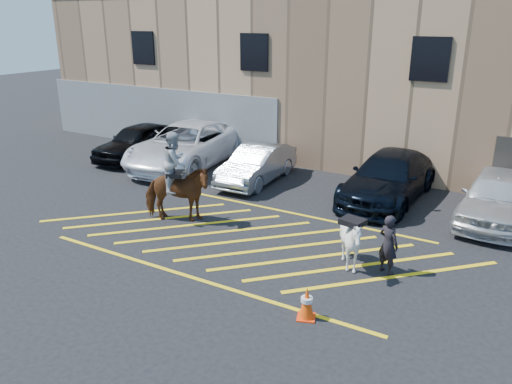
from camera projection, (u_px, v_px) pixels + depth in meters
The scene contains 12 objects.
ground at pixel (252, 236), 14.36m from camera, with size 90.00×90.00×0.00m, color black.
car_black_suv at pixel (138, 141), 22.01m from camera, with size 1.82×4.54×1.55m, color black.
car_white_pickup at pixel (187, 145), 20.92m from camera, with size 2.95×6.41×1.78m, color white.
car_silver_sedan at pixel (257, 164), 18.92m from camera, with size 1.47×4.21×1.39m, color #8D949A.
car_blue_suv at pixel (389, 177), 17.06m from camera, with size 2.21×5.44×1.58m, color black.
car_white_suv at pixel (497, 197), 15.20m from camera, with size 1.86×4.63×1.58m, color silver.
handler at pixel (388, 244), 12.11m from camera, with size 0.55×0.36×1.52m, color black.
warehouse at pixel (384, 70), 22.94m from camera, with size 32.42×10.20×7.30m.
hatching_zone at pixel (247, 240), 14.11m from camera, with size 12.60×5.12×0.01m.
mounted_bay at pixel (176, 186), 15.09m from camera, with size 2.33×1.73×2.81m.
saddled_white at pixel (351, 242), 12.30m from camera, with size 1.40×1.51×1.43m.
traffic_cone at pixel (307, 303), 10.36m from camera, with size 0.49×0.49×0.73m.
Camera 1 is at (6.67, -11.30, 5.98)m, focal length 35.00 mm.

